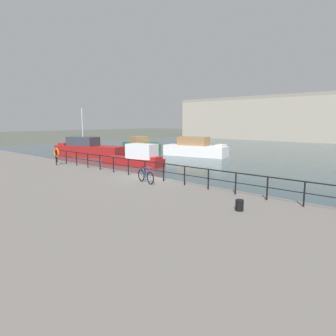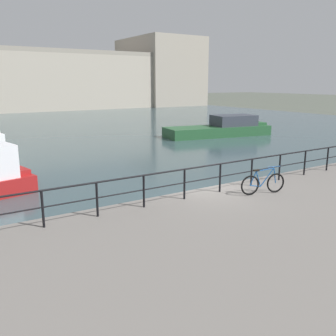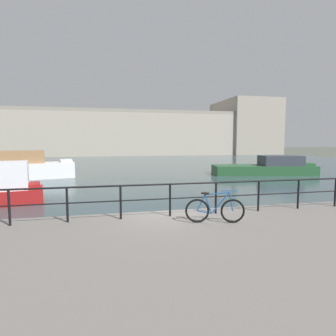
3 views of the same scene
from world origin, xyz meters
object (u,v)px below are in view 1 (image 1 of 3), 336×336
moored_white_yacht (195,149)px  parked_bicycle (146,176)px  mooring_bollard (239,205)px  moored_green_narrowboat (141,145)px  life_ring_stand (56,153)px  moored_cabin_cruiser (137,157)px  moored_small_launch (89,149)px

moored_white_yacht → parked_bicycle: size_ratio=4.66×
mooring_bollard → moored_green_narrowboat: bearing=144.1°
parked_bicycle → life_ring_stand: life_ring_stand is taller
moored_cabin_cruiser → parked_bicycle: bearing=-51.3°
moored_cabin_cruiser → moored_green_narrowboat: bearing=124.0°
parked_bicycle → life_ring_stand: 10.43m
moored_green_narrowboat → moored_small_launch: bearing=-69.1°
moored_small_launch → mooring_bollard: moored_small_launch is taller
moored_white_yacht → moored_cabin_cruiser: (0.85, -10.24, -0.10)m
moored_green_narrowboat → moored_white_yacht: bearing=8.8°
moored_white_yacht → life_ring_stand: (-0.63, -17.47, 0.76)m
moored_small_launch → mooring_bollard: 27.55m
moored_green_narrowboat → moored_cabin_cruiser: (11.45, -11.01, 0.08)m
moored_cabin_cruiser → parked_bicycle: size_ratio=3.72×
moored_cabin_cruiser → life_ring_stand: 7.43m
moored_small_launch → life_ring_stand: size_ratio=6.63×
mooring_bollard → life_ring_stand: (-17.08, 1.33, 0.75)m
moored_green_narrowboat → mooring_bollard: moored_green_narrowboat is taller
parked_bicycle → moored_small_launch: bearing=169.6°
mooring_bollard → life_ring_stand: life_ring_stand is taller
moored_white_yacht → life_ring_stand: 17.50m
moored_green_narrowboat → parked_bicycle: 27.42m
moored_white_yacht → moored_green_narrowboat: bearing=164.5°
moored_small_launch → moored_white_yacht: 12.85m
moored_green_narrowboat → moored_small_launch: 9.78m
moored_cabin_cruiser → moored_white_yacht: bearing=82.6°
moored_small_launch → life_ring_stand: 12.18m
moored_small_launch → moored_white_yacht: size_ratio=1.15×
life_ring_stand → moored_cabin_cruiser: bearing=78.5°
moored_green_narrowboat → moored_cabin_cruiser: size_ratio=1.16×
moored_green_narrowboat → moored_cabin_cruiser: moored_cabin_cruiser is taller
parked_bicycle → life_ring_stand: size_ratio=1.24×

